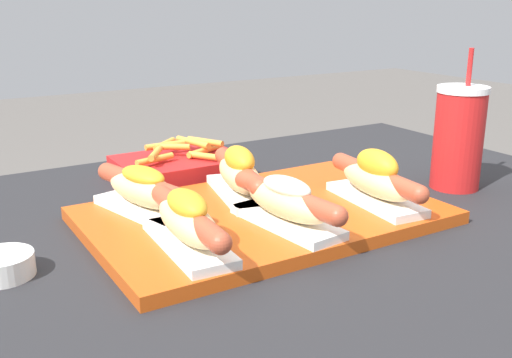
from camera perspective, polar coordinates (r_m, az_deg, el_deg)
name	(u,v)px	position (r m, az deg, el deg)	size (l,w,h in m)	color
serving_tray	(263,215)	(0.86, 0.69, -3.47)	(0.49, 0.32, 0.02)	#CC4C14
hot_dog_0	(188,221)	(0.72, -6.52, -4.03)	(0.07, 0.21, 0.07)	white
hot_dog_1	(286,202)	(0.78, 2.92, -2.21)	(0.08, 0.21, 0.07)	white
hot_dog_2	(376,180)	(0.88, 11.38, -0.08)	(0.08, 0.21, 0.08)	white
hot_dog_3	(144,190)	(0.84, -10.65, -1.07)	(0.10, 0.21, 0.07)	white
hot_dog_4	(239,174)	(0.90, -1.58, 0.47)	(0.10, 0.21, 0.08)	white
sauce_bowl	(2,264)	(0.75, -23.04, -7.47)	(0.07, 0.07, 0.03)	silver
drink_cup	(458,137)	(1.04, 18.73, 3.77)	(0.08, 0.08, 0.23)	red
fries_basket	(179,166)	(1.08, -7.30, 1.27)	(0.21, 0.16, 0.06)	red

